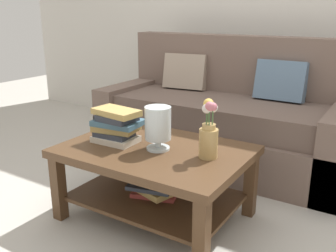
{
  "coord_description": "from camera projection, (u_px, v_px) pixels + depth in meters",
  "views": [
    {
      "loc": [
        1.2,
        -2.09,
        1.27
      ],
      "look_at": [
        -0.01,
        -0.16,
        0.57
      ],
      "focal_mm": 40.32,
      "sensor_mm": 36.0,
      "label": 1
    }
  ],
  "objects": [
    {
      "name": "flower_pitcher",
      "position": [
        209.0,
        133.0,
        2.11
      ],
      "size": [
        0.11,
        0.11,
        0.34
      ],
      "color": "tan",
      "rests_on": "coffee_table"
    },
    {
      "name": "coffee_table",
      "position": [
        155.0,
        168.0,
        2.34
      ],
      "size": [
        1.11,
        0.79,
        0.47
      ],
      "color": "#4C331E",
      "rests_on": "ground"
    },
    {
      "name": "couch",
      "position": [
        224.0,
        119.0,
        3.27
      ],
      "size": [
        2.1,
        0.9,
        1.06
      ],
      "color": "brown",
      "rests_on": "ground"
    },
    {
      "name": "book_stack_main",
      "position": [
        116.0,
        125.0,
        2.38
      ],
      "size": [
        0.33,
        0.24,
        0.22
      ],
      "color": "beige",
      "rests_on": "coffee_table"
    },
    {
      "name": "glass_hurricane_vase",
      "position": [
        158.0,
        125.0,
        2.23
      ],
      "size": [
        0.16,
        0.16,
        0.26
      ],
      "color": "silver",
      "rests_on": "coffee_table"
    },
    {
      "name": "ground_plane",
      "position": [
        182.0,
        197.0,
        2.68
      ],
      "size": [
        10.0,
        10.0,
        0.0
      ],
      "primitive_type": "plane",
      "color": "#B7B2A8"
    },
    {
      "name": "back_wall",
      "position": [
        269.0,
        1.0,
        3.62
      ],
      "size": [
        6.4,
        0.12,
        2.7
      ],
      "primitive_type": "cube",
      "color": "beige",
      "rests_on": "ground"
    }
  ]
}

